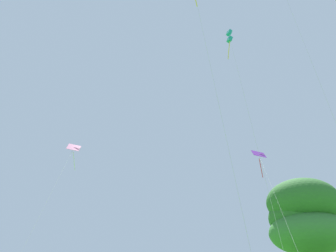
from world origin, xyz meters
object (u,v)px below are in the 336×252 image
Objects in this scene: kite_purple_streamer at (261,161)px; kite_teal_box at (230,39)px; tree_left_oak at (304,218)px; kite_pink_low at (71,155)px.

kite_purple_streamer is 10.74m from kite_teal_box.
tree_left_oak is at bearing -9.07° from kite_purple_streamer.
kite_pink_low is 19.75m from tree_left_oak.
kite_purple_streamer is 5.78m from tree_left_oak.
kite_pink_low is at bearing 175.82° from kite_purple_streamer.
kite_teal_box is 1.68× the size of kite_pink_low.
kite_purple_streamer reaches higher than tree_left_oak.
kite_teal_box is 15.84m from tree_left_oak.
kite_purple_streamer is 16.05m from kite_pink_low.
kite_purple_streamer reaches higher than kite_pink_low.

